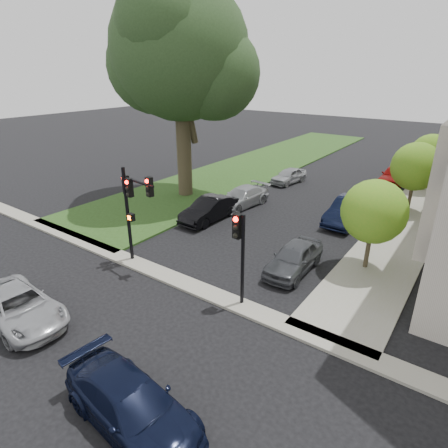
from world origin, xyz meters
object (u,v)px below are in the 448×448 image
Objects in this scene: small_tree_c at (431,154)px; traffic_signal_main at (132,199)px; traffic_signal_secondary at (240,243)px; car_parked_3 at (394,175)px; car_parked_6 at (242,197)px; car_parked_1 at (348,211)px; car_parked_4 at (403,165)px; small_tree_a at (374,212)px; small_tree_b at (416,167)px; car_parked_2 at (369,202)px; car_parked_5 at (209,209)px; eucalyptus at (179,51)px; car_parked_0 at (294,258)px; car_cross_far at (131,404)px; car_cross_near at (18,307)px; car_parked_7 at (289,176)px.

traffic_signal_main is (-9.61, -21.76, 0.37)m from small_tree_c.
traffic_signal_secondary is 22.46m from car_parked_3.
car_parked_1 is at bearing 17.31° from car_parked_6.
car_parked_4 is (6.92, 27.07, -2.73)m from traffic_signal_main.
small_tree_a is at bearing -80.46° from car_parked_3.
small_tree_b reaches higher than car_parked_2.
car_parked_5 is at bearing -123.88° from small_tree_c.
eucalyptus is 17.62m from small_tree_b.
car_parked_0 reaches higher than car_parked_6.
eucalyptus is at bearing -170.13° from car_parked_1.
small_tree_c is 1.02× the size of car_parked_4.
car_cross_far is at bearing -43.16° from traffic_signal_main.
small_tree_b is at bearing 30.27° from car_parked_2.
small_tree_b is at bearing 59.61° from car_parked_1.
small_tree_c is 0.95× the size of car_cross_near.
car_parked_5 is (-7.36, 2.83, 0.04)m from car_parked_0.
car_parked_6 is (-9.91, -5.71, -2.49)m from small_tree_b.
car_parked_2 is at bearing 5.03° from car_cross_far.
eucalyptus is 16.53m from car_parked_0.
car_parked_6 is (-6.49, 10.18, -2.13)m from traffic_signal_secondary.
car_cross_near is 1.26× the size of car_parked_7.
eucalyptus is 23.30m from car_parked_4.
eucalyptus is at bearing -133.74° from car_parked_3.
small_tree_c is 0.97× the size of car_parked_3.
traffic_signal_secondary is at bearing -98.92° from small_tree_c.
car_parked_7 is (-7.06, 13.58, -0.07)m from car_parked_0.
small_tree_a is 0.92× the size of traffic_signal_main.
traffic_signal_secondary is 6.88m from car_cross_far.
small_tree_b is at bearing -20.55° from car_cross_near.
car_parked_3 is at bearing 89.94° from car_parked_1.
traffic_signal_main is at bearing -122.16° from car_parked_2.
traffic_signal_secondary reaches higher than car_parked_6.
small_tree_b reaches higher than car_parked_4.
traffic_signal_secondary is 0.83× the size of car_parked_1.
car_parked_4 is (-0.28, 4.76, -0.15)m from car_parked_3.
eucalyptus reaches higher than car_parked_7.
small_tree_b is 1.01× the size of car_parked_6.
car_parked_4 is at bearing 116.93° from small_tree_c.
car_cross_near is (-6.28, -5.95, -2.15)m from traffic_signal_secondary.
car_parked_5 is at bearing 135.25° from traffic_signal_secondary.
car_parked_1 is 7.31m from car_parked_6.
car_parked_4 is at bearing 75.66° from traffic_signal_main.
car_cross_near is 0.91× the size of car_parked_2.
car_parked_0 is 0.86× the size of car_parked_1.
traffic_signal_main is at bearing -108.42° from car_parked_4.
car_parked_3 is 1.03× the size of car_parked_5.
car_parked_2 is (7.36, 14.27, -2.66)m from traffic_signal_main.
traffic_signal_secondary reaches higher than car_cross_far.
small_tree_b is 1.07× the size of car_parked_4.
car_parked_5 is at bearing 5.46° from car_cross_near.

